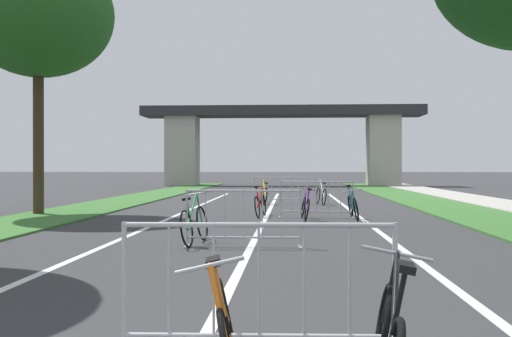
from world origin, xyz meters
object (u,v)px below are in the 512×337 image
object	(u,v)px
tree_left_pine_far	(38,14)
bicycle_yellow_5	(263,195)
crowd_barrier_fourth	(281,191)
bicycle_teal_7	(353,206)
crowd_barrier_second	(243,219)
bicycle_green_6	(194,224)
bicycle_silver_3	(321,195)
bicycle_black_0	(388,337)
bicycle_purple_2	(305,207)
bicycle_orange_1	(227,332)
crowd_barrier_third	(316,200)
bicycle_red_4	(260,204)
crowd_barrier_nearest	(259,292)

from	to	relation	value
tree_left_pine_far	bicycle_yellow_5	bearing A→B (deg)	39.89
crowd_barrier_fourth	bicycle_teal_7	distance (m)	7.11
crowd_barrier_fourth	bicycle_teal_7	bearing A→B (deg)	-72.52
crowd_barrier_second	bicycle_green_6	bearing A→B (deg)	158.74
bicycle_green_6	bicycle_silver_3	bearing A→B (deg)	82.78
bicycle_black_0	bicycle_purple_2	world-z (taller)	bicycle_black_0
bicycle_orange_1	bicycle_silver_3	bearing A→B (deg)	-101.93
crowd_barrier_third	bicycle_teal_7	xyz separation A→B (m)	(1.00, -0.43, -0.15)
bicycle_red_4	crowd_barrier_fourth	bearing A→B (deg)	92.70
bicycle_silver_3	crowd_barrier_third	bearing A→B (deg)	-103.52
crowd_barrier_second	crowd_barrier_third	distance (m)	6.54
bicycle_yellow_5	bicycle_green_6	distance (m)	11.96
crowd_barrier_second	bicycle_green_6	size ratio (longest dim) A/B	1.22
crowd_barrier_fourth	bicycle_purple_2	distance (m)	6.96
bicycle_silver_3	bicycle_red_4	bearing A→B (deg)	-119.56
bicycle_black_0	bicycle_green_6	xyz separation A→B (m)	(-2.48, 7.27, 0.04)
crowd_barrier_second	crowd_barrier_fourth	size ratio (longest dim) A/B	1.00
bicycle_purple_2	tree_left_pine_far	bearing A→B (deg)	168.19
bicycle_orange_1	bicycle_red_4	bearing A→B (deg)	-95.22
bicycle_yellow_5	bicycle_teal_7	size ratio (longest dim) A/B	1.02
bicycle_silver_3	tree_left_pine_far	bearing A→B (deg)	-157.52
bicycle_purple_2	bicycle_red_4	world-z (taller)	bicycle_red_4
crowd_barrier_third	crowd_barrier_nearest	bearing A→B (deg)	-94.29
bicycle_black_0	bicycle_silver_3	world-z (taller)	bicycle_silver_3
bicycle_silver_3	crowd_barrier_fourth	bearing A→B (deg)	156.18
tree_left_pine_far	bicycle_orange_1	xyz separation A→B (m)	(7.20, -13.74, -5.70)
bicycle_yellow_5	bicycle_purple_2	bearing A→B (deg)	-88.87
bicycle_teal_7	tree_left_pine_far	bearing A→B (deg)	-7.52
bicycle_purple_2	bicycle_red_4	bearing A→B (deg)	140.47
crowd_barrier_fourth	bicycle_yellow_5	size ratio (longest dim) A/B	1.21
bicycle_green_6	bicycle_teal_7	bearing A→B (deg)	64.24
bicycle_silver_3	bicycle_red_4	xyz separation A→B (m)	(-2.05, -5.59, -0.01)
bicycle_orange_1	crowd_barrier_second	bearing A→B (deg)	-93.59
crowd_barrier_nearest	crowd_barrier_third	distance (m)	12.73
bicycle_orange_1	bicycle_purple_2	size ratio (longest dim) A/B	0.97
crowd_barrier_third	bicycle_green_6	distance (m)	6.49
crowd_barrier_nearest	crowd_barrier_second	bearing A→B (deg)	95.66
crowd_barrier_second	crowd_barrier_third	world-z (taller)	same
bicycle_yellow_5	bicycle_green_6	bearing A→B (deg)	-105.20
bicycle_red_4	bicycle_teal_7	world-z (taller)	bicycle_teal_7
bicycle_yellow_5	bicycle_green_6	xyz separation A→B (m)	(-0.74, -11.93, 0.01)
crowd_barrier_nearest	bicycle_red_4	bearing A→B (deg)	92.95
tree_left_pine_far	crowd_barrier_second	bearing A→B (deg)	-45.34
tree_left_pine_far	crowd_barrier_second	size ratio (longest dim) A/B	3.74
tree_left_pine_far	bicycle_yellow_5	distance (m)	10.25
crowd_barrier_fourth	bicycle_red_4	bearing A→B (deg)	-94.64
crowd_barrier_nearest	bicycle_orange_1	distance (m)	0.60
bicycle_purple_2	bicycle_green_6	distance (m)	5.85
crowd_barrier_nearest	bicycle_black_0	bearing A→B (deg)	-31.71
tree_left_pine_far	crowd_barrier_second	xyz separation A→B (m)	(6.76, -6.84, -5.55)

